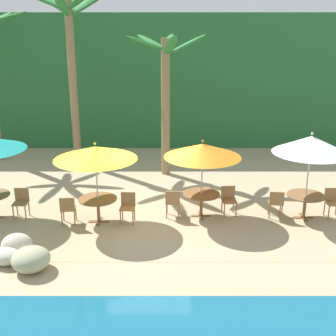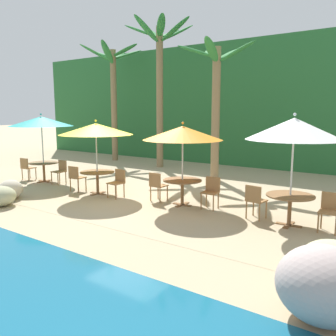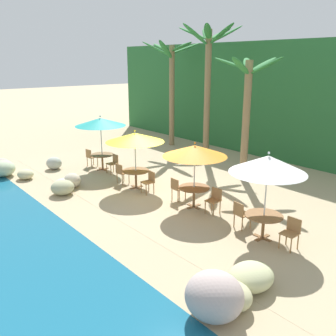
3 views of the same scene
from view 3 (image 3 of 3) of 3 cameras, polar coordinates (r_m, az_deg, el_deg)
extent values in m
plane|color=tan|center=(14.37, -0.58, -4.27)|extent=(120.00, 120.00, 0.00)
cube|color=tan|center=(14.37, -0.58, -4.25)|extent=(18.00, 5.20, 0.01)
cube|color=#286633|center=(20.47, 19.63, 9.63)|extent=(28.00, 2.40, 6.00)
ellipsoid|color=#C1BC8A|center=(8.37, 9.69, -18.76)|extent=(0.93, 0.84, 0.55)
ellipsoid|color=beige|center=(15.71, -15.82, -2.31)|extent=(0.73, 0.69, 0.41)
ellipsoid|color=beige|center=(15.72, -14.51, -1.85)|extent=(0.77, 0.68, 0.59)
ellipsoid|color=#B9A39D|center=(7.92, 7.13, -18.97)|extent=(1.21, 1.18, 0.99)
ellipsoid|color=#AFB2A4|center=(18.55, -17.14, 0.72)|extent=(0.75, 0.72, 0.59)
ellipsoid|color=beige|center=(17.44, -21.09, -0.90)|extent=(0.75, 0.68, 0.44)
ellipsoid|color=#B1C29C|center=(18.25, -24.09, -0.04)|extent=(1.23, 1.05, 0.72)
ellipsoid|color=#ACAD85|center=(14.98, -15.93, -2.89)|extent=(0.89, 0.90, 0.57)
ellipsoid|color=#B3A395|center=(18.50, -24.22, 0.21)|extent=(0.95, 0.85, 0.76)
ellipsoid|color=#BCBE8B|center=(9.02, 12.65, -16.01)|extent=(0.97, 1.16, 0.58)
cylinder|color=silver|center=(17.74, -10.19, 3.50)|extent=(0.04, 0.04, 2.39)
cone|color=teal|center=(17.53, -10.37, 7.00)|extent=(2.35, 2.35, 0.36)
sphere|color=teal|center=(17.49, -10.41, 7.85)|extent=(0.07, 0.07, 0.07)
cube|color=brown|center=(18.03, -10.00, -0.16)|extent=(0.60, 0.12, 0.03)
cube|color=brown|center=(18.03, -10.00, -0.16)|extent=(0.12, 0.60, 0.03)
cylinder|color=brown|center=(17.94, -10.06, 0.92)|extent=(0.09, 0.09, 0.71)
cylinder|color=brown|center=(17.85, -10.11, 2.02)|extent=(1.10, 1.10, 0.03)
cylinder|color=#9E7042|center=(17.04, -8.78, -0.34)|extent=(0.04, 0.04, 0.45)
cylinder|color=#9E7042|center=(17.33, -9.41, -0.09)|extent=(0.04, 0.04, 0.45)
cylinder|color=#9E7042|center=(17.22, -7.77, -0.12)|extent=(0.04, 0.04, 0.45)
cylinder|color=#9E7042|center=(17.51, -8.41, 0.13)|extent=(0.04, 0.04, 0.45)
cube|color=#9E7042|center=(17.21, -8.63, 0.66)|extent=(0.43, 0.43, 0.03)
cube|color=#9E7042|center=(17.26, -8.09, 1.40)|extent=(0.42, 0.04, 0.42)
cylinder|color=#9E7042|center=(18.89, -11.42, 1.18)|extent=(0.04, 0.04, 0.45)
cylinder|color=#9E7042|center=(18.60, -10.80, 0.98)|extent=(0.04, 0.04, 0.45)
cylinder|color=#9E7042|center=(18.70, -12.32, 0.97)|extent=(0.04, 0.04, 0.45)
cylinder|color=#9E7042|center=(18.41, -11.70, 0.77)|extent=(0.04, 0.04, 0.45)
cube|color=#9E7042|center=(18.59, -11.60, 1.69)|extent=(0.46, 0.46, 0.03)
cube|color=#9E7042|center=(18.44, -12.15, 2.16)|extent=(0.42, 0.08, 0.42)
cylinder|color=silver|center=(14.97, -5.02, 0.96)|extent=(0.04, 0.04, 2.21)
cone|color=yellow|center=(14.74, -5.12, 4.73)|extent=(2.34, 2.34, 0.36)
sphere|color=yellow|center=(14.69, -5.14, 5.73)|extent=(0.07, 0.07, 0.07)
cube|color=brown|center=(15.29, -4.92, -2.98)|extent=(0.60, 0.12, 0.03)
cube|color=brown|center=(15.29, -4.92, -2.98)|extent=(0.12, 0.60, 0.03)
cylinder|color=brown|center=(15.18, -4.95, -1.72)|extent=(0.09, 0.09, 0.71)
cylinder|color=brown|center=(15.08, -4.99, -0.43)|extent=(1.10, 1.10, 0.03)
cylinder|color=#9E7042|center=(14.31, -3.38, -3.43)|extent=(0.04, 0.04, 0.45)
cylinder|color=#9E7042|center=(14.60, -4.15, -3.04)|extent=(0.04, 0.04, 0.45)
cylinder|color=#9E7042|center=(14.50, -2.20, -3.15)|extent=(0.04, 0.04, 0.45)
cylinder|color=#9E7042|center=(14.78, -2.98, -2.78)|extent=(0.04, 0.04, 0.45)
cube|color=#9E7042|center=(14.47, -3.20, -2.20)|extent=(0.44, 0.44, 0.03)
cube|color=#9E7042|center=(14.51, -2.55, -1.32)|extent=(0.42, 0.06, 0.42)
cylinder|color=#9E7042|center=(16.09, -6.83, -1.26)|extent=(0.04, 0.04, 0.45)
cylinder|color=#9E7042|center=(15.83, -6.02, -1.54)|extent=(0.04, 0.04, 0.45)
cylinder|color=#9E7042|center=(15.89, -7.83, -1.53)|extent=(0.04, 0.04, 0.45)
cylinder|color=#9E7042|center=(15.62, -7.04, -1.82)|extent=(0.04, 0.04, 0.45)
cube|color=#9E7042|center=(15.78, -6.96, -0.71)|extent=(0.46, 0.46, 0.03)
cube|color=#9E7042|center=(15.61, -7.56, -0.17)|extent=(0.42, 0.08, 0.42)
cylinder|color=silver|center=(12.97, 4.06, -1.55)|extent=(0.04, 0.04, 2.17)
cone|color=orange|center=(12.71, 4.15, 2.67)|extent=(2.24, 2.24, 0.39)
sphere|color=orange|center=(12.64, 4.18, 3.88)|extent=(0.07, 0.07, 0.07)
cube|color=brown|center=(13.34, 3.97, -5.92)|extent=(0.60, 0.12, 0.03)
cube|color=brown|center=(13.34, 3.97, -5.92)|extent=(0.12, 0.60, 0.03)
cylinder|color=brown|center=(13.21, 4.00, -4.49)|extent=(0.09, 0.09, 0.71)
cylinder|color=brown|center=(13.09, 4.03, -3.04)|extent=(1.10, 1.10, 0.03)
cylinder|color=#9E7042|center=(12.53, 7.02, -6.48)|extent=(0.04, 0.04, 0.45)
cylinder|color=#9E7042|center=(12.73, 5.75, -6.05)|extent=(0.04, 0.04, 0.45)
cylinder|color=#9E7042|center=(12.79, 8.01, -6.02)|extent=(0.04, 0.04, 0.45)
cylinder|color=#9E7042|center=(12.99, 6.75, -5.62)|extent=(0.04, 0.04, 0.45)
cube|color=#9E7042|center=(12.67, 6.92, -5.04)|extent=(0.46, 0.46, 0.03)
cube|color=#9E7042|center=(12.75, 7.50, -3.98)|extent=(0.42, 0.08, 0.42)
cylinder|color=#9E7042|center=(14.10, 1.76, -3.72)|extent=(0.04, 0.04, 0.45)
cylinder|color=#9E7042|center=(13.84, 2.70, -4.12)|extent=(0.04, 0.04, 0.45)
cylinder|color=#9E7042|center=(13.89, 0.62, -4.03)|extent=(0.04, 0.04, 0.45)
cylinder|color=#9E7042|center=(13.63, 1.55, -4.44)|extent=(0.04, 0.04, 0.45)
cube|color=#9E7042|center=(13.78, 1.67, -3.14)|extent=(0.44, 0.44, 0.03)
cube|color=#9E7042|center=(13.60, 1.02, -2.54)|extent=(0.42, 0.05, 0.42)
cylinder|color=silver|center=(10.97, 14.73, -4.89)|extent=(0.04, 0.04, 2.37)
cone|color=white|center=(10.64, 15.15, 0.57)|extent=(2.16, 2.16, 0.49)
sphere|color=white|center=(10.56, 15.27, 2.25)|extent=(0.07, 0.07, 0.07)
cube|color=brown|center=(11.44, 14.30, -10.36)|extent=(0.60, 0.12, 0.03)
cube|color=brown|center=(11.44, 14.30, -10.36)|extent=(0.12, 0.60, 0.03)
cylinder|color=brown|center=(11.29, 14.43, -8.75)|extent=(0.09, 0.09, 0.71)
cylinder|color=brown|center=(11.15, 14.56, -7.10)|extent=(1.10, 1.10, 0.03)
cylinder|color=#9E7042|center=(10.74, 18.40, -11.32)|extent=(0.04, 0.04, 0.45)
cylinder|color=#9E7042|center=(10.89, 16.77, -10.75)|extent=(0.04, 0.04, 0.45)
cylinder|color=#9E7042|center=(11.02, 19.37, -10.67)|extent=(0.04, 0.04, 0.45)
cylinder|color=#9E7042|center=(11.17, 17.77, -10.13)|extent=(0.04, 0.04, 0.45)
cube|color=#9E7042|center=(10.85, 18.19, -9.58)|extent=(0.43, 0.43, 0.03)
cube|color=#9E7042|center=(10.93, 18.83, -8.32)|extent=(0.42, 0.05, 0.42)
cylinder|color=#9E7042|center=(12.11, 11.41, -7.53)|extent=(0.04, 0.04, 0.45)
cylinder|color=#9E7042|center=(11.88, 12.60, -8.08)|extent=(0.04, 0.04, 0.45)
cylinder|color=#9E7042|center=(11.88, 10.15, -7.94)|extent=(0.04, 0.04, 0.45)
cylinder|color=#9E7042|center=(11.65, 11.35, -8.52)|extent=(0.04, 0.04, 0.45)
cube|color=#9E7042|center=(11.78, 11.44, -6.95)|extent=(0.47, 0.47, 0.03)
cube|color=#9E7042|center=(11.58, 10.78, -6.29)|extent=(0.42, 0.09, 0.42)
cylinder|color=olive|center=(22.50, 0.59, 10.93)|extent=(0.32, 0.32, 5.88)
ellipsoid|color=#2D7A38|center=(21.69, 2.10, 18.16)|extent=(1.79, 0.48, 0.56)
ellipsoid|color=#2D7A38|center=(22.74, 2.85, 17.97)|extent=(0.93, 1.76, 0.69)
ellipsoid|color=#2D7A38|center=(23.21, 1.70, 17.90)|extent=(0.98, 1.73, 0.76)
ellipsoid|color=#2D7A38|center=(23.11, -0.88, 18.00)|extent=(1.76, 0.38, 0.64)
ellipsoid|color=#2D7A38|center=(22.30, -1.79, 17.86)|extent=(1.21, 1.60, 0.89)
ellipsoid|color=#2D7A38|center=(21.58, -0.39, 17.80)|extent=(1.03, 1.60, 1.03)
cylinder|color=olive|center=(19.58, 6.05, 10.97)|extent=(0.32, 0.32, 6.52)
ellipsoid|color=#2D7A38|center=(18.91, 8.27, 19.81)|extent=(1.60, 0.43, 0.97)
ellipsoid|color=#2D7A38|center=(19.72, 9.01, 19.70)|extent=(1.23, 1.53, 0.91)
ellipsoid|color=#2D7A38|center=(20.21, 8.10, 19.81)|extent=(0.44, 1.70, 0.74)
ellipsoid|color=#2D7A38|center=(20.41, 5.93, 19.71)|extent=(1.52, 1.27, 0.88)
ellipsoid|color=#2D7A38|center=(19.92, 3.88, 19.97)|extent=(1.71, 0.91, 0.74)
ellipsoid|color=#2D7A38|center=(18.97, 4.22, 19.88)|extent=(0.47, 1.59, 1.01)
ellipsoid|color=#2D7A38|center=(18.67, 6.15, 20.19)|extent=(1.37, 1.52, 0.71)
cylinder|color=olive|center=(16.27, 11.91, 7.04)|extent=(0.32, 0.32, 5.06)
ellipsoid|color=#2D7A38|center=(15.71, 14.91, 14.99)|extent=(1.47, 0.57, 0.77)
ellipsoid|color=#2D7A38|center=(16.60, 14.44, 15.18)|extent=(0.60, 1.51, 0.68)
ellipsoid|color=#2D7A38|center=(16.84, 12.15, 15.45)|extent=(1.30, 1.32, 0.59)
ellipsoid|color=#2D7A38|center=(16.26, 9.69, 15.55)|extent=(1.50, 0.97, 0.59)
ellipsoid|color=#2D7A38|center=(15.39, 11.12, 15.18)|extent=(0.66, 1.47, 0.79)
camera|label=1|loc=(10.51, -61.12, 10.52)|focal=47.02mm
camera|label=2|loc=(4.30, -31.09, -20.33)|focal=37.96mm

